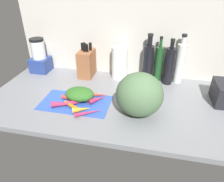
{
  "coord_description": "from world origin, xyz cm",
  "views": [
    {
      "loc": [
        16.15,
        -108.83,
        69.58
      ],
      "look_at": [
        -5.17,
        -7.69,
        9.37
      ],
      "focal_mm": 33.01,
      "sensor_mm": 36.0,
      "label": 1
    }
  ],
  "objects": [
    {
      "name": "carrot_4",
      "position": [
        -20.21,
        -19.67,
        2.5
      ],
      "size": [
        10.73,
        7.32,
        3.41
      ],
      "primitive_type": "cone",
      "rotation": [
        0.0,
        1.57,
        0.42
      ],
      "color": "orange",
      "rests_on": "cutting_board"
    },
    {
      "name": "carrot_3",
      "position": [
        -24.11,
        -11.65,
        2.1
      ],
      "size": [
        14.85,
        9.06,
        2.6
      ],
      "primitive_type": "cone",
      "rotation": [
        0.0,
        1.57,
        0.46
      ],
      "color": "#B2264C",
      "rests_on": "cutting_board"
    },
    {
      "name": "blender_appliance",
      "position": [
        -70.48,
        27.96,
        11.37
      ],
      "size": [
        13.73,
        13.73,
        26.46
      ],
      "color": "navy",
      "rests_on": "ground_plane"
    },
    {
      "name": "carrot_9",
      "position": [
        -14.23,
        -7.28,
        2.26
      ],
      "size": [
        9.88,
        10.12,
        2.93
      ],
      "primitive_type": "cone",
      "rotation": [
        0.0,
        1.57,
        0.81
      ],
      "color": "#B2264C",
      "rests_on": "cutting_board"
    },
    {
      "name": "bottle_0",
      "position": [
        13.08,
        29.71,
        14.05
      ],
      "size": [
        7.05,
        7.05,
        34.06
      ],
      "color": "black",
      "rests_on": "ground_plane"
    },
    {
      "name": "bottle_3",
      "position": [
        34.73,
        31.01,
        14.86
      ],
      "size": [
        6.26,
        6.26,
        34.62
      ],
      "color": "silver",
      "rests_on": "ground_plane"
    },
    {
      "name": "knife_block",
      "position": [
        -32.08,
        27.83,
        10.3
      ],
      "size": [
        10.09,
        16.5,
        25.16
      ],
      "color": "brown",
      "rests_on": "ground_plane"
    },
    {
      "name": "cutting_board",
      "position": [
        -27.33,
        -10.82,
        0.4
      ],
      "size": [
        42.01,
        23.66,
        0.8
      ],
      "primitive_type": "cube",
      "color": "#2D51B7",
      "rests_on": "ground_plane"
    },
    {
      "name": "carrot_0",
      "position": [
        -25.47,
        -18.64,
        2.05
      ],
      "size": [
        11.66,
        9.92,
        2.49
      ],
      "primitive_type": "cone",
      "rotation": [
        0.0,
        1.57,
        -0.67
      ],
      "color": "orange",
      "rests_on": "cutting_board"
    },
    {
      "name": "wall_back",
      "position": [
        0.0,
        38.5,
        30.0
      ],
      "size": [
        170.0,
        3.0,
        60.0
      ],
      "primitive_type": "cube",
      "color": "#BCB7AD",
      "rests_on": "ground_plane"
    },
    {
      "name": "ground_plane",
      "position": [
        0.0,
        0.0,
        -1.5
      ],
      "size": [
        170.0,
        80.0,
        3.0
      ],
      "primitive_type": "cube",
      "color": "slate"
    },
    {
      "name": "bottle_2",
      "position": [
        27.67,
        27.4,
        13.55
      ],
      "size": [
        6.66,
        6.66,
        32.12
      ],
      "color": "black",
      "rests_on": "ground_plane"
    },
    {
      "name": "carrot_2",
      "position": [
        -27.74,
        -9.97,
        2.11
      ],
      "size": [
        18.08,
        5.25,
        2.63
      ],
      "primitive_type": "cone",
      "rotation": [
        0.0,
        1.57,
        -0.15
      ],
      "color": "red",
      "rests_on": "cutting_board"
    },
    {
      "name": "carrot_1",
      "position": [
        -31.49,
        -16.59,
        2.56
      ],
      "size": [
        15.88,
        7.64,
        3.52
      ],
      "primitive_type": "cone",
      "rotation": [
        0.0,
        1.57,
        0.28
      ],
      "color": "#B2264C",
      "rests_on": "cutting_board"
    },
    {
      "name": "carrot_10",
      "position": [
        -15.53,
        -20.97,
        1.87
      ],
      "size": [
        15.08,
        9.98,
        2.15
      ],
      "primitive_type": "cone",
      "rotation": [
        0.0,
        1.57,
        0.53
      ],
      "color": "#B2264C",
      "rests_on": "cutting_board"
    },
    {
      "name": "carrot_5",
      "position": [
        -21.81,
        -9.4,
        2.15
      ],
      "size": [
        14.38,
        5.92,
        2.7
      ],
      "primitive_type": "cone",
      "rotation": [
        0.0,
        1.57,
        -0.24
      ],
      "color": "red",
      "rests_on": "cutting_board"
    },
    {
      "name": "paper_towel_roll",
      "position": [
        -7.33,
        29.5,
        11.91
      ],
      "size": [
        11.65,
        11.65,
        23.82
      ],
      "primitive_type": "cylinder",
      "color": "white",
      "rests_on": "ground_plane"
    },
    {
      "name": "winter_squash",
      "position": [
        11.11,
        -13.23,
        12.23
      ],
      "size": [
        25.68,
        24.05,
        24.47
      ],
      "primitive_type": "ellipsoid",
      "color": "#4C6B47",
      "rests_on": "ground_plane"
    },
    {
      "name": "carrot_11",
      "position": [
        -17.31,
        -3.07,
        2.53
      ],
      "size": [
        17.93,
        6.71,
        3.47
      ],
      "primitive_type": "cone",
      "rotation": [
        0.0,
        1.57,
        0.19
      ],
      "color": "red",
      "rests_on": "cutting_board"
    },
    {
      "name": "carrot_8",
      "position": [
        -25.57,
        -17.01,
        1.98
      ],
      "size": [
        14.25,
        8.11,
        2.37
      ],
      "primitive_type": "cone",
      "rotation": [
        0.0,
        1.57,
        -0.42
      ],
      "color": "orange",
      "rests_on": "cutting_board"
    },
    {
      "name": "carrot_greens_pile",
      "position": [
        -25.46,
        -7.45,
        4.59
      ],
      "size": [
        17.91,
        13.78,
        7.58
      ],
      "primitive_type": "ellipsoid",
      "color": "#2D6023",
      "rests_on": "cutting_board"
    },
    {
      "name": "carrot_7",
      "position": [
        -26.91,
        -7.42,
        1.99
      ],
      "size": [
        10.45,
        3.47,
        2.37
      ],
      "primitive_type": "cone",
      "rotation": [
        0.0,
        1.57,
        -0.11
      ],
      "color": "orange",
      "rests_on": "cutting_board"
    },
    {
      "name": "bottle_1",
      "position": [
        20.39,
        31.05,
        13.07
      ],
      "size": [
        5.4,
        5.4,
        32.24
      ],
      "color": "#19421E",
      "rests_on": "ground_plane"
    },
    {
      "name": "carrot_6",
      "position": [
        -19.09,
        -8.35,
        2.27
      ],
      "size": [
        17.17,
        8.51,
        2.93
      ],
      "primitive_type": "cone",
      "rotation": [
        0.0,
        1.57,
        0.34
      ],
      "color": "#B2264C",
      "rests_on": "cutting_board"
    }
  ]
}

